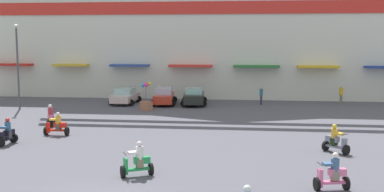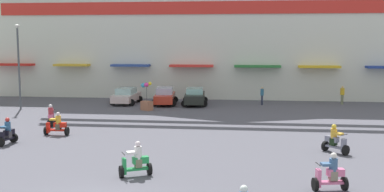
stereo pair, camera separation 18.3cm
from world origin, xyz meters
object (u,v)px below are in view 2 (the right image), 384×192
balloon_vendor_cart (147,100)px  scooter_rider_4 (7,134)px  parked_car_0 (126,96)px  pedestrian_0 (262,94)px  scooter_rider_8 (331,175)px  parked_car_1 (165,96)px  scooter_rider_7 (51,117)px  pedestrian_1 (342,94)px  scooter_rider_6 (335,141)px  scooter_rider_0 (57,126)px  streetlamp_near (19,60)px  parked_car_2 (195,96)px  scooter_rider_5 (136,162)px

balloon_vendor_cart → scooter_rider_4: bearing=-110.4°
parked_car_0 → pedestrian_0: bearing=3.4°
scooter_rider_8 → parked_car_0: bearing=121.8°
parked_car_1 → scooter_rider_8: parked_car_1 is taller
scooter_rider_7 → scooter_rider_8: 20.21m
parked_car_0 → balloon_vendor_cart: bearing=-53.2°
scooter_rider_4 → scooter_rider_7: scooter_rider_4 is taller
scooter_rider_8 → pedestrian_1: (5.14, 24.89, 0.32)m
scooter_rider_8 → scooter_rider_6: bearing=78.5°
scooter_rider_0 → scooter_rider_8: size_ratio=0.98×
scooter_rider_8 → balloon_vendor_cart: bearing=120.8°
scooter_rider_8 → balloon_vendor_cart: (-11.53, 19.34, 0.23)m
scooter_rider_8 → streetlamp_near: streetlamp_near is taller
parked_car_2 → scooter_rider_7: bearing=-127.3°
scooter_rider_8 → streetlamp_near: (-22.19, 18.72, 3.46)m
scooter_rider_0 → parked_car_0: bearing=87.7°
scooter_rider_8 → streetlamp_near: bearing=139.8°
parked_car_0 → streetlamp_near: size_ratio=0.58×
parked_car_0 → balloon_vendor_cart: (2.66, -3.55, 0.13)m
parked_car_0 → balloon_vendor_cart: 4.44m
parked_car_0 → scooter_rider_0: bearing=-92.3°
balloon_vendor_cart → parked_car_1: bearing=75.3°
parked_car_0 → scooter_rider_5: size_ratio=2.70×
parked_car_0 → scooter_rider_8: size_ratio=2.74×
parked_car_0 → scooter_rider_7: size_ratio=2.77×
scooter_rider_5 → streetlamp_near: size_ratio=0.22×
streetlamp_near → balloon_vendor_cart: size_ratio=2.99×
scooter_rider_6 → balloon_vendor_cart: size_ratio=0.63×
scooter_rider_5 → scooter_rider_7: (-8.53, 10.81, -0.02)m
pedestrian_0 → streetlamp_near: size_ratio=0.23×
parked_car_1 → scooter_rider_6: (11.89, -16.56, -0.16)m
scooter_rider_4 → scooter_rider_6: bearing=0.7°
parked_car_2 → scooter_rider_6: size_ratio=2.93×
parked_car_2 → scooter_rider_8: bearing=-70.9°
parked_car_2 → balloon_vendor_cart: balloon_vendor_cart is taller
parked_car_2 → pedestrian_1: bearing=8.5°
scooter_rider_7 → balloon_vendor_cart: (4.91, 7.59, 0.25)m
scooter_rider_4 → pedestrian_1: size_ratio=0.90×
scooter_rider_7 → scooter_rider_6: bearing=-17.3°
scooter_rider_0 → streetlamp_near: size_ratio=0.21×
parked_car_0 → scooter_rider_8: 26.94m
scooter_rider_4 → streetlamp_near: bearing=114.1°
scooter_rider_4 → scooter_rider_0: bearing=58.1°
parked_car_0 → pedestrian_1: pedestrian_1 is taller
scooter_rider_6 → scooter_rider_7: 18.55m
streetlamp_near → scooter_rider_8: bearing=-40.2°
scooter_rider_4 → scooter_rider_5: 9.96m
scooter_rider_0 → balloon_vendor_cart: size_ratio=0.62×
parked_car_0 → pedestrian_0: size_ratio=2.51×
pedestrian_0 → pedestrian_1: bearing=10.0°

